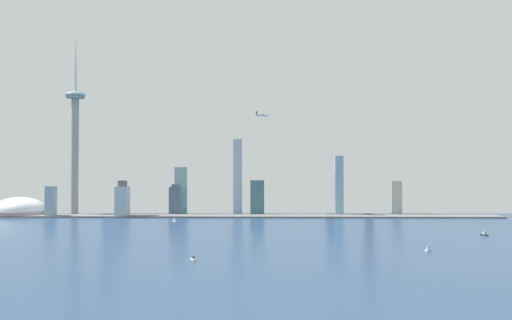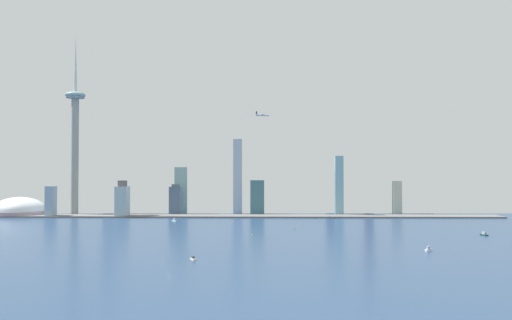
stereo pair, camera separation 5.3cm
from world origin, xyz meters
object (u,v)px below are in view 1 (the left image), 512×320
Objects in this scene: skyscraper_4 at (109,172)px; skyscraper_10 at (397,197)px; channel_buoy_2 at (294,229)px; skyscraper_2 at (238,176)px; skyscraper_3 at (51,201)px; boat_0 at (428,249)px; skyscraper_0 at (257,197)px; skyscraper_6 at (181,189)px; skyscraper_8 at (368,171)px; observation_tower at (75,130)px; stadium_dome at (19,211)px; skyscraper_7 at (333,192)px; skyscraper_5 at (122,200)px; boat_2 at (484,234)px; boat_1 at (193,259)px; skyscraper_9 at (176,200)px; channel_buoy_0 at (233,221)px; boat_3 at (174,220)px; skyscraper_1 at (339,186)px; airplane at (262,115)px; channel_buoy_1 at (252,234)px.

skyscraper_10 is at bearing -0.84° from skyscraper_4.
skyscraper_4 is at bearing 138.62° from channel_buoy_2.
skyscraper_2 is at bearing 179.40° from skyscraper_10.
boat_0 is at bearing -37.06° from skyscraper_3.
skyscraper_0 reaches higher than channel_buoy_2.
skyscraper_6 reaches higher than skyscraper_3.
skyscraper_3 is 578.62m from skyscraper_8.
observation_tower reaches higher than skyscraper_2.
skyscraper_3 is (67.57, -27.98, 18.72)m from stadium_dome.
skyscraper_4 is 425.54m from skyscraper_7.
skyscraper_5 is 574.67m from boat_2.
boat_1 is at bearing -16.83° from boat_0.
skyscraper_7 is at bearing 6.65° from stadium_dome.
skyscraper_2 is 217.98m from skyscraper_5.
skyscraper_3 is 213.41m from skyscraper_9.
skyscraper_6 is 550.52m from boat_1.
boat_0 is at bearing -56.93° from skyscraper_6.
skyscraper_5 reaches higher than channel_buoy_0.
channel_buoy_0 is at bearing -104.61° from skyscraper_0.
observation_tower is 102.82m from skyscraper_4.
observation_tower is at bearing -177.83° from skyscraper_9.
skyscraper_4 is at bearing 167.08° from boat_3.
boat_3 is (-299.45, 314.88, -0.00)m from boat_0.
skyscraper_1 is 53.16× the size of channel_buoy_0.
skyscraper_0 is 26.51× the size of channel_buoy_2.
airplane is (432.63, -17.81, 168.42)m from stadium_dome.
skyscraper_2 is 2.73× the size of skyscraper_3.
observation_tower is 2.00× the size of skyscraper_4.
channel_buoy_2 is at bearing -49.67° from boat_1.
skyscraper_10 is (615.52, 84.07, 3.92)m from skyscraper_3.
skyscraper_0 is at bearing -40.17° from skyscraper_2.
skyscraper_8 is at bearing 174.98° from boat_2.
skyscraper_1 reaches higher than channel_buoy_2.
channel_buoy_2 is at bearing -121.36° from boat_2.
channel_buoy_1 is at bearing -19.71° from boat_3.
airplane is (45.50, 93.28, 175.22)m from channel_buoy_0.
skyscraper_2 is 479.47m from boat_2.
observation_tower is 486.26m from skyscraper_1.
boat_1 is at bearing -120.71° from airplane.
skyscraper_0 is 147.12m from skyscraper_6.
skyscraper_3 is at bearing 178.78° from skyscraper_5.
skyscraper_0 is at bearing 2.97° from skyscraper_9.
skyscraper_5 is at bearing -132.77° from boat_2.
skyscraper_8 is at bearing 1.78° from skyscraper_4.
boat_1 is at bearing -79.98° from skyscraper_6.
skyscraper_0 is 0.64× the size of skyscraper_6.
skyscraper_6 reaches higher than skyscraper_0.
observation_tower is at bearing -173.64° from skyscraper_7.
skyscraper_8 is 513.17m from boat_0.
skyscraper_10 is at bearing -0.22° from skyscraper_6.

